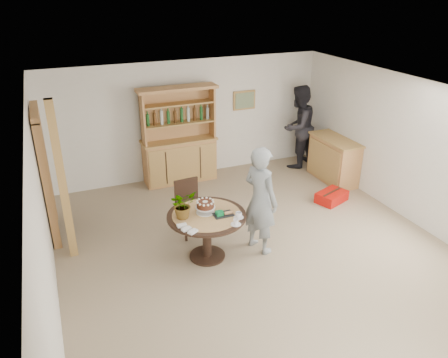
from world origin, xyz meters
TOP-DOWN VIEW (x-y plane):
  - ground at (0.00, 0.00)m, footprint 7.00×7.00m
  - room_shell at (0.00, 0.01)m, footprint 6.04×7.04m
  - doorway at (-2.93, 2.00)m, footprint 0.13×1.10m
  - pine_post at (-2.70, 1.20)m, footprint 0.12×0.12m
  - hutch at (-0.30, 3.24)m, footprint 1.62×0.54m
  - sideboard at (2.74, 2.00)m, footprint 0.54×1.26m
  - dining_table at (-0.77, 0.33)m, footprint 1.20×1.20m
  - dining_chair at (-0.78, 1.16)m, footprint 0.45×0.45m
  - birthday_cake at (-0.77, 0.38)m, footprint 0.30×0.30m
  - flower_vase at (-1.12, 0.38)m, footprint 0.47×0.44m
  - gift_tray at (-0.56, 0.21)m, footprint 0.30×0.20m
  - coffee_cup_a at (-0.37, 0.05)m, footprint 0.15×0.15m
  - coffee_cup_b at (-0.49, -0.12)m, footprint 0.15×0.15m
  - napkins at (-1.18, 0.02)m, footprint 0.24×0.33m
  - teen_boy at (0.08, 0.23)m, footprint 0.61×0.74m
  - adult_person at (2.43, 3.00)m, footprint 1.12×1.02m
  - red_suitcase at (2.13, 1.15)m, footprint 0.70×0.59m

SIDE VIEW (x-z plane):
  - ground at x=0.00m, z-range 0.00..0.00m
  - red_suitcase at x=2.13m, z-range 0.00..0.21m
  - sideboard at x=2.74m, z-range 0.00..0.94m
  - dining_chair at x=-0.78m, z-range 0.06..1.01m
  - dining_table at x=-0.77m, z-range 0.22..0.98m
  - hutch at x=-0.30m, z-range -0.33..1.71m
  - napkins at x=-1.18m, z-range 0.76..0.79m
  - gift_tray at x=-0.56m, z-range 0.75..0.83m
  - coffee_cup_b at x=-0.49m, z-range 0.75..0.84m
  - coffee_cup_a at x=-0.37m, z-range 0.76..0.84m
  - teen_boy at x=0.08m, z-range 0.00..1.75m
  - birthday_cake at x=-0.77m, z-range 0.78..0.98m
  - adult_person at x=2.43m, z-range 0.00..1.88m
  - flower_vase at x=-1.12m, z-range 0.76..1.18m
  - doorway at x=-2.93m, z-range 0.02..2.20m
  - pine_post at x=-2.70m, z-range 0.00..2.50m
  - room_shell at x=0.00m, z-range 0.48..3.00m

